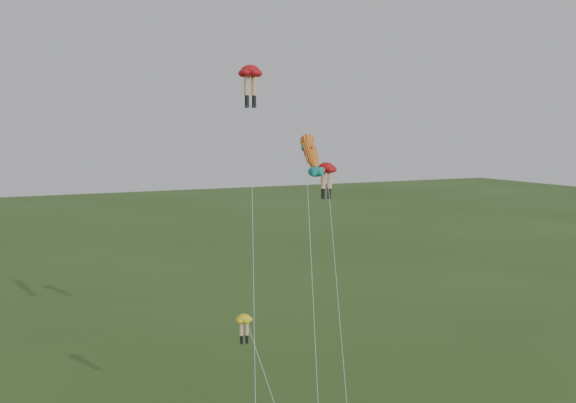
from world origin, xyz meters
name	(u,v)px	position (x,y,z in m)	size (l,w,h in m)	color
legs_kite_red_high	(250,77)	(2.94, 12.97, 20.67)	(6.44, 14.56, 21.54)	red
legs_kite_red_mid	(327,175)	(5.08, 5.83, 14.22)	(3.25, 7.96, 15.00)	red
legs_kite_yellow	(246,327)	(-2.12, 1.53, 6.66)	(1.76, 5.12, 7.33)	yellow
fish_kite	(310,153)	(3.49, 5.01, 15.62)	(4.02, 8.98, 17.04)	yellow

